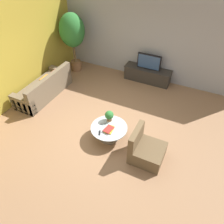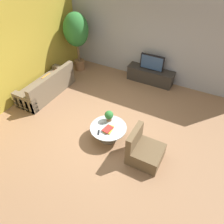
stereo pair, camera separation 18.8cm
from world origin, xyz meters
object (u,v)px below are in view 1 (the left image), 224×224
potted_palm_tall (72,33)px  television (149,62)px  coffee_table (109,130)px  armchair_wicker (146,150)px  potted_plant_tabletop (109,116)px  media_console (147,75)px  couch_by_wall (45,88)px

potted_palm_tall → television: bearing=9.0°
potted_palm_tall → coffee_table: bearing=-44.1°
armchair_wicker → potted_plant_tabletop: size_ratio=2.73×
media_console → potted_plant_tabletop: potted_plant_tabletop is taller
media_console → couch_by_wall: size_ratio=0.80×
media_console → television: 0.52m
armchair_wicker → coffee_table: bearing=79.2°
television → coffee_table: (0.00, -3.21, -0.52)m
armchair_wicker → potted_plant_tabletop: armchair_wicker is taller
coffee_table → couch_by_wall: 2.97m
television → media_console: bearing=90.0°
television → coffee_table: size_ratio=0.87×
television → couch_by_wall: (-2.85, -2.39, -0.51)m
potted_palm_tall → potted_plant_tabletop: 3.83m
media_console → television: television is taller
media_console → coffee_table: (0.00, -3.21, 0.00)m
media_console → potted_palm_tall: size_ratio=0.77×
media_console → coffee_table: media_console is taller
armchair_wicker → potted_plant_tabletop: bearing=69.4°
television → potted_palm_tall: (-2.85, -0.45, 0.73)m
couch_by_wall → potted_plant_tabletop: couch_by_wall is taller
coffee_table → couch_by_wall: bearing=164.0°
couch_by_wall → armchair_wicker: (3.96, -1.03, -0.01)m
armchair_wicker → potted_palm_tall: (-3.97, 2.97, 1.25)m
media_console → coffee_table: 3.21m
media_console → armchair_wicker: bearing=-71.9°
media_console → potted_palm_tall: potted_palm_tall is taller
couch_by_wall → armchair_wicker: 4.10m
potted_palm_tall → potted_plant_tabletop: size_ratio=7.04×
media_console → potted_plant_tabletop: size_ratio=5.45×
television → armchair_wicker: television is taller
potted_palm_tall → media_console: bearing=9.1°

